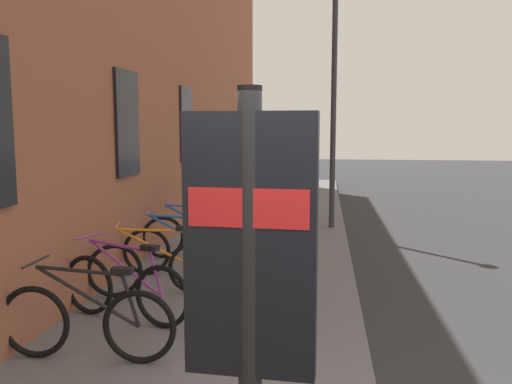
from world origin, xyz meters
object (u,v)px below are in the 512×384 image
at_px(bicycle_under_window, 182,249).
at_px(pedestrian_by_facade, 231,193).
at_px(bicycle_by_door, 125,288).
at_px(bicycle_end_of_row, 156,267).
at_px(transit_info_sign, 250,282).
at_px(street_lamp, 334,85).
at_px(bicycle_mid_rack, 87,321).
at_px(bicycle_nearest_sign, 195,234).

relative_size(bicycle_under_window, pedestrian_by_facade, 1.03).
relative_size(bicycle_by_door, bicycle_under_window, 0.98).
xyz_separation_m(bicycle_end_of_row, transit_info_sign, (-4.51, -1.89, 1.21)).
bearing_deg(pedestrian_by_facade, bicycle_under_window, 166.23).
relative_size(transit_info_sign, street_lamp, 0.45).
bearing_deg(pedestrian_by_facade, bicycle_mid_rack, 173.54).
bearing_deg(street_lamp, pedestrian_by_facade, 141.53).
bearing_deg(bicycle_end_of_row, bicycle_under_window, -4.22).
bearing_deg(bicycle_under_window, bicycle_by_door, 175.93).
relative_size(bicycle_by_door, pedestrian_by_facade, 1.00).
distance_m(bicycle_end_of_row, bicycle_nearest_sign, 2.13).
relative_size(bicycle_by_door, street_lamp, 0.32).
xyz_separation_m(pedestrian_by_facade, street_lamp, (2.34, -1.86, 2.08)).
xyz_separation_m(bicycle_end_of_row, bicycle_under_window, (1.03, -0.08, 0.00)).
relative_size(bicycle_under_window, transit_info_sign, 0.73).
bearing_deg(transit_info_sign, bicycle_by_door, 28.81).
xyz_separation_m(transit_info_sign, pedestrian_by_facade, (7.33, 1.38, -0.56)).
bearing_deg(bicycle_under_window, street_lamp, -29.11).
bearing_deg(street_lamp, bicycle_mid_rack, 161.44).
bearing_deg(bicycle_end_of_row, bicycle_by_door, 176.11).
relative_size(bicycle_mid_rack, bicycle_nearest_sign, 1.03).
height_order(bicycle_mid_rack, bicycle_by_door, same).
distance_m(bicycle_by_door, street_lamp, 7.13).
relative_size(bicycle_by_door, bicycle_end_of_row, 1.00).
height_order(bicycle_under_window, pedestrian_by_facade, pedestrian_by_facade).
xyz_separation_m(bicycle_by_door, street_lamp, (6.11, -2.44, 2.73)).
bearing_deg(bicycle_mid_rack, street_lamp, -18.56).
distance_m(bicycle_mid_rack, bicycle_under_window, 3.04).
xyz_separation_m(bicycle_by_door, pedestrian_by_facade, (3.77, -0.58, 0.65)).
bearing_deg(pedestrian_by_facade, bicycle_by_door, 171.27).
height_order(bicycle_by_door, bicycle_nearest_sign, same).
height_order(bicycle_nearest_sign, street_lamp, street_lamp).
bearing_deg(bicycle_nearest_sign, bicycle_mid_rack, 179.60).
distance_m(bicycle_under_window, bicycle_nearest_sign, 1.10).
relative_size(bicycle_mid_rack, street_lamp, 0.34).
bearing_deg(bicycle_mid_rack, bicycle_by_door, 1.80).
relative_size(bicycle_mid_rack, bicycle_under_window, 1.01).
distance_m(bicycle_mid_rack, bicycle_end_of_row, 2.00).
xyz_separation_m(bicycle_mid_rack, street_lamp, (7.16, -2.41, 2.73)).
bearing_deg(street_lamp, transit_info_sign, 177.16).
distance_m(bicycle_nearest_sign, pedestrian_by_facade, 1.08).
distance_m(bicycle_end_of_row, street_lamp, 6.30).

